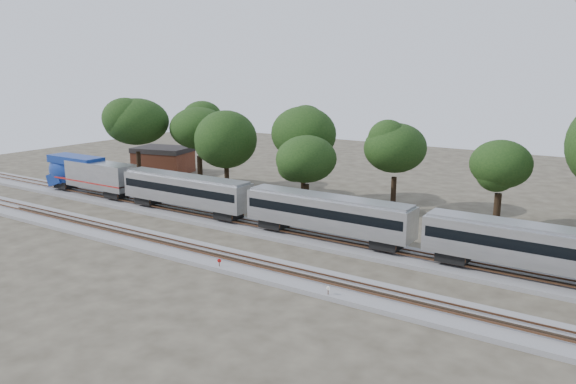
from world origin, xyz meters
name	(u,v)px	position (x,y,z in m)	size (l,w,h in m)	color
ground	(254,251)	(0.00, 0.00, 0.00)	(160.00, 160.00, 0.00)	#383328
track_far	(288,234)	(0.00, 6.00, 0.21)	(160.00, 5.00, 0.73)	slate
track_near	(228,260)	(0.00, -4.00, 0.21)	(160.00, 5.00, 0.73)	slate
train	(535,246)	(24.37, 6.00, 3.29)	(132.37, 3.23, 4.76)	silver
switch_stand_red	(219,263)	(0.74, -6.04, 0.70)	(0.33, 0.17, 1.10)	#512D19
switch_stand_white	(328,291)	(11.82, -6.17, 0.69)	(0.34, 0.12, 1.09)	#512D19
switch_lever	(270,280)	(5.97, -5.65, 0.15)	(0.50, 0.30, 0.30)	#512D19
brick_building	(163,160)	(-37.59, 24.64, 2.18)	(10.22, 8.24, 4.32)	brown
tree_0	(136,122)	(-32.71, 14.98, 9.63)	(9.80, 9.80, 13.82)	black
tree_1	(199,128)	(-24.11, 18.95, 8.83)	(8.99, 8.99, 12.68)	black
tree_2	(226,140)	(-17.58, 17.22, 7.83)	(7.98, 7.98, 11.25)	black
tree_3	(303,134)	(-7.07, 20.41, 8.96)	(9.12, 9.12, 12.86)	black
tree_4	(306,159)	(-3.29, 15.02, 6.71)	(6.85, 6.85, 9.65)	black
tree_5	(395,148)	(5.01, 22.30, 7.85)	(7.99, 7.99, 11.27)	black
tree_6	(501,164)	(17.65, 21.70, 7.12)	(7.26, 7.26, 10.24)	black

